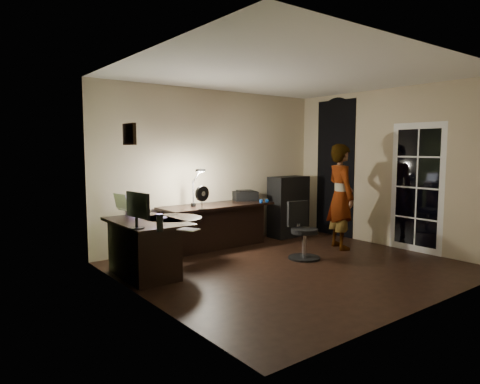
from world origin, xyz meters
TOP-DOWN VIEW (x-y plane):
  - floor at (0.00, 0.00)m, footprint 4.50×4.00m
  - ceiling at (0.00, 0.00)m, footprint 4.50×4.00m
  - wall_back at (0.00, 2.00)m, footprint 4.50×0.01m
  - wall_front at (0.00, -2.00)m, footprint 4.50×0.01m
  - wall_left at (-2.25, 0.00)m, footprint 0.01×4.00m
  - wall_right at (2.25, 0.00)m, footprint 0.01×4.00m
  - green_wall_overlay at (-2.24, 0.00)m, footprint 0.00×4.00m
  - arched_doorway at (2.24, 1.15)m, footprint 0.01×0.90m
  - french_door at (2.24, -0.55)m, footprint 0.02×0.92m
  - framed_picture at (-2.22, 0.45)m, footprint 0.04×0.30m
  - desk_left at (-1.83, 0.88)m, footprint 0.80×1.29m
  - desk_right at (-0.20, 1.63)m, footprint 1.99×0.71m
  - cabinet at (1.44, 1.60)m, footprint 0.78×0.40m
  - laptop_stand at (-1.79, 1.45)m, footprint 0.25×0.23m
  - laptop at (-1.79, 1.45)m, footprint 0.38×0.37m
  - monitor at (-2.16, 0.46)m, footprint 0.15×0.48m
  - mouse at (-1.57, 0.88)m, footprint 0.08×0.11m
  - phone at (-1.33, 1.12)m, footprint 0.06×0.12m
  - pen at (-1.28, 1.11)m, footprint 0.04×0.14m
  - speaker at (-2.01, 0.13)m, footprint 0.08×0.08m
  - notepad at (-1.71, 0.00)m, footprint 0.24×0.28m
  - desk_fan at (-0.71, 1.30)m, footprint 0.26×0.16m
  - headphones at (0.59, 1.33)m, footprint 0.18×0.11m
  - printer at (0.54, 1.80)m, footprint 0.51×0.46m
  - desk_lamp at (-0.64, 1.66)m, footprint 0.23×0.33m
  - office_chair at (0.46, 0.22)m, footprint 0.57×0.57m
  - person at (1.45, 0.35)m, footprint 0.63×0.74m

SIDE VIEW (x-z plane):
  - floor at x=0.00m, z-range -0.01..0.00m
  - desk_left at x=-1.83m, z-range 0.00..0.74m
  - desk_right at x=-0.20m, z-range 0.00..0.74m
  - office_chair at x=0.46m, z-range 0.00..0.87m
  - cabinet at x=1.44m, z-range 0.00..1.15m
  - phone at x=-1.33m, z-range 0.73..0.74m
  - pen at x=-1.28m, z-range 0.73..0.74m
  - notepad at x=-1.71m, z-range 0.73..0.75m
  - mouse at x=-1.57m, z-range 0.73..0.77m
  - laptop_stand at x=-1.79m, z-range 0.73..0.83m
  - headphones at x=0.59m, z-range 0.74..0.82m
  - printer at x=0.54m, z-range 0.74..0.93m
  - speaker at x=-2.01m, z-range 0.73..0.94m
  - person at x=1.45m, z-range 0.00..1.76m
  - monitor at x=-2.16m, z-range 0.73..1.05m
  - desk_fan at x=-0.71m, z-range 0.74..1.11m
  - laptop at x=-1.79m, z-range 0.82..1.05m
  - french_door at x=2.24m, z-range 0.00..2.10m
  - desk_lamp at x=-0.64m, z-range 0.74..1.40m
  - arched_doorway at x=2.24m, z-range 0.00..2.60m
  - wall_back at x=0.00m, z-range 0.00..2.70m
  - wall_front at x=0.00m, z-range 0.00..2.70m
  - wall_left at x=-2.25m, z-range 0.00..2.70m
  - wall_right at x=2.25m, z-range 0.00..2.70m
  - green_wall_overlay at x=-2.24m, z-range 0.00..2.70m
  - framed_picture at x=-2.22m, z-range 1.73..1.98m
  - ceiling at x=0.00m, z-range 2.70..2.71m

